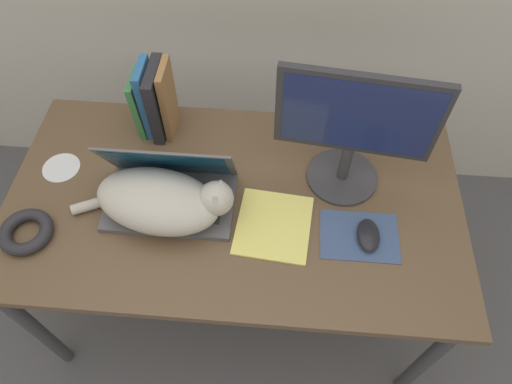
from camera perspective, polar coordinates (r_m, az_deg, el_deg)
name	(u,v)px	position (r m, az deg, el deg)	size (l,w,h in m)	color
ground_plane	(230,384)	(1.91, -3.30, -22.80)	(12.00, 12.00, 0.00)	#4C4C51
desk	(234,211)	(1.46, -2.75, -2.34)	(1.40, 0.77, 0.70)	brown
laptop	(170,190)	(1.39, -10.69, 0.22)	(0.39, 0.24, 0.23)	#4C4C51
cat	(162,201)	(1.33, -11.64, -1.07)	(0.49, 0.27, 0.16)	#B2ADA3
external_monitor	(354,129)	(1.30, 12.14, 7.71)	(0.44, 0.22, 0.42)	#333338
mousepad	(359,236)	(1.36, 12.79, -5.38)	(0.23, 0.17, 0.00)	#384C75
computer_mouse	(368,235)	(1.35, 13.86, -5.25)	(0.06, 0.11, 0.03)	black
book_row	(155,100)	(1.54, -12.53, 11.13)	(0.12, 0.17, 0.26)	#387A42
cable_coil	(26,232)	(1.47, -26.81, -4.46)	(0.15, 0.15, 0.04)	#232328
notepad	(274,225)	(1.35, 2.21, -4.16)	(0.24, 0.25, 0.01)	#E5DB6B
cd_disc	(61,168)	(1.60, -23.16, 2.82)	(0.12, 0.12, 0.00)	silver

